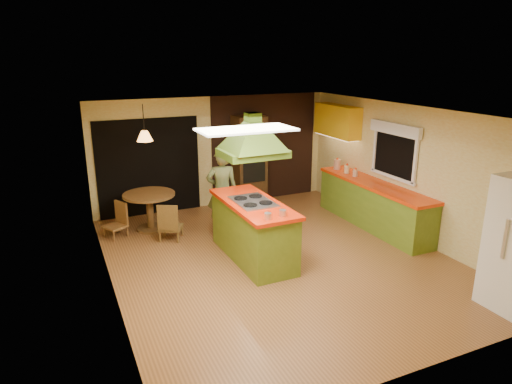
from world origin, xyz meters
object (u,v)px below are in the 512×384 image
man (222,191)px  wall_oven (249,161)px  dining_table (150,204)px  canister_large (337,164)px  kitchen_island (253,230)px

man → wall_oven: bearing=-115.0°
dining_table → wall_oven: bearing=15.7°
wall_oven → dining_table: size_ratio=2.04×
wall_oven → dining_table: bearing=-164.4°
wall_oven → dining_table: 2.59m
wall_oven → man: bearing=-130.6°
wall_oven → canister_large: bearing=-33.1°
man → canister_large: size_ratio=7.59×
man → canister_large: bearing=-159.0°
man → dining_table: bearing=-12.2°
dining_table → canister_large: bearing=-5.5°
man → dining_table: 1.48m
kitchen_island → man: size_ratio=1.24×
wall_oven → canister_large: size_ratio=9.44×
dining_table → canister_large: size_ratio=4.63×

